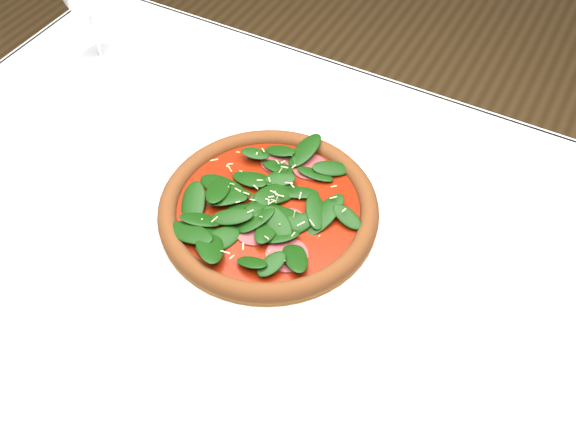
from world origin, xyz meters
The scene contains 4 objects.
ground centered at (0.00, 0.00, 0.00)m, with size 6.00×6.00×0.00m, color brown.
dining_table centered at (0.00, 0.00, 0.65)m, with size 1.21×0.81×0.75m.
plate centered at (0.01, 0.02, 0.76)m, with size 0.36×0.36×0.02m.
pizza centered at (0.01, 0.02, 0.78)m, with size 0.41×0.41×0.04m.
Camera 1 is at (0.31, -0.48, 1.46)m, focal length 40.00 mm.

